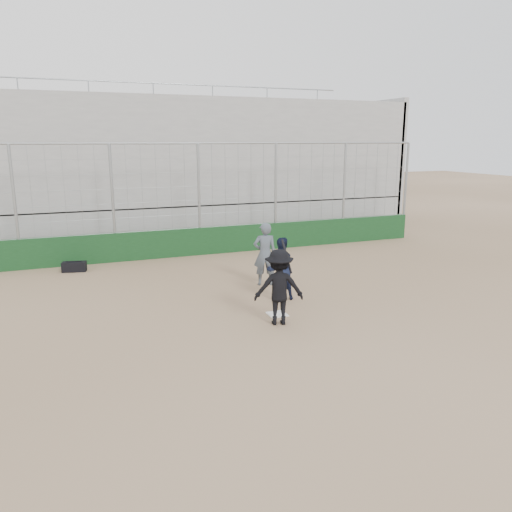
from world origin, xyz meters
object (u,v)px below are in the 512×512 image
object	(u,v)px
batter_at_plate	(279,287)
catcher_crouched	(280,280)
umpire	(265,257)
equipment_bag	(74,267)

from	to	relation	value
batter_at_plate	catcher_crouched	distance (m)	1.68
catcher_crouched	umpire	xyz separation A→B (m)	(0.20, 1.52, 0.26)
batter_at_plate	catcher_crouched	world-z (taller)	batter_at_plate
catcher_crouched	equipment_bag	xyz separation A→B (m)	(-4.91, 5.13, -0.41)
umpire	catcher_crouched	bearing A→B (deg)	97.91
batter_at_plate	umpire	size ratio (longest dim) A/B	1.15
batter_at_plate	equipment_bag	size ratio (longest dim) A/B	2.40
batter_at_plate	umpire	world-z (taller)	batter_at_plate
catcher_crouched	equipment_bag	world-z (taller)	catcher_crouched
umpire	equipment_bag	bearing A→B (deg)	-19.97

